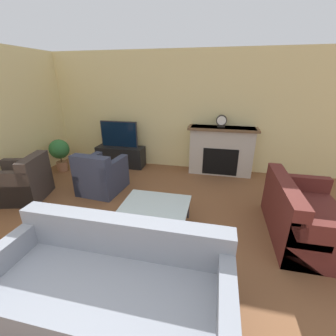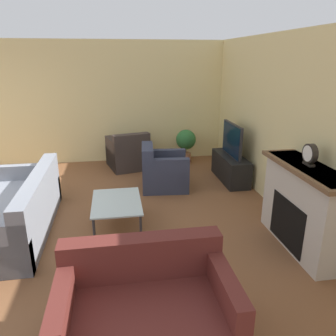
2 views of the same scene
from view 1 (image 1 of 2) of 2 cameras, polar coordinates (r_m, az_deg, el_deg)
wall_back at (r=5.49m, az=1.40°, el=13.99°), size 9.00×0.06×2.70m
fireplace at (r=5.32m, az=13.28°, el=4.56°), size 1.52×0.48×1.09m
tv_stand at (r=5.84m, az=-11.86°, el=2.93°), size 1.19×0.41×0.50m
tv at (r=5.69m, az=-12.31°, el=8.36°), size 0.93×0.06×0.64m
couch_sectional at (r=2.45m, az=-14.17°, el=-27.07°), size 2.21×0.97×0.82m
couch_loveseat at (r=3.72m, az=31.26°, el=-10.90°), size 0.94×1.45×0.82m
armchair_by_window at (r=4.95m, az=-33.18°, el=-3.30°), size 1.03×0.96×0.82m
armchair_accent at (r=4.59m, az=-16.57°, el=-2.21°), size 0.81×0.89×0.82m
coffee_table at (r=3.37m, az=-3.08°, el=-9.39°), size 0.97×0.69×0.39m
potted_plant at (r=5.90m, az=-25.82°, el=3.82°), size 0.45×0.45×0.77m
mantel_clock at (r=5.17m, az=13.43°, el=11.58°), size 0.24×0.07×0.27m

